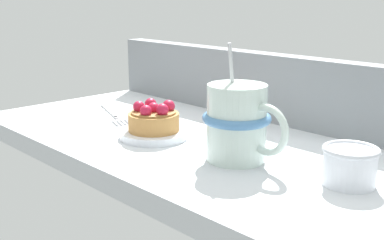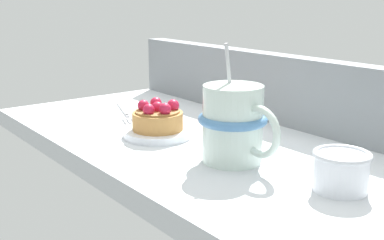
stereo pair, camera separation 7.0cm
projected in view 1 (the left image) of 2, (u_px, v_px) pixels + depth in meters
ground_plane at (200, 148)px, 76.07cm from camera, size 78.23×37.53×3.06cm
window_rail_back at (270, 87)px, 85.54cm from camera, size 76.66×3.67×11.59cm
dessert_plate at (154, 134)px, 76.11cm from camera, size 10.60×10.60×1.13cm
raspberry_tart at (154, 119)px, 75.50cm from camera, size 7.82×7.82×4.62cm
coffee_mug at (238, 122)px, 64.74cm from camera, size 12.84×9.13×15.50cm
dessert_fork at (112, 114)px, 90.02cm from camera, size 15.95×7.32×0.60cm
sugar_bowl at (350, 165)px, 57.08cm from camera, size 6.57×6.57×4.57cm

